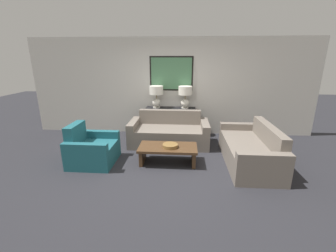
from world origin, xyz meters
The scene contains 10 objects.
ground_plane centered at (0.00, 0.00, 0.00)m, with size 20.00×20.00×0.00m, color #28282D.
back_wall centered at (0.00, 2.33, 1.33)m, with size 7.91×0.12×2.65m.
console_table centered at (0.00, 2.05, 0.40)m, with size 1.36×0.40×0.79m.
table_lamp_left centered at (-0.39, 2.05, 1.17)m, with size 0.37×0.37×0.60m.
table_lamp_right centered at (0.39, 2.05, 1.17)m, with size 0.37×0.37×0.60m.
couch_by_back_wall centered at (0.00, 1.38, 0.29)m, with size 1.95×0.92×0.82m.
couch_by_side centered at (1.76, 0.43, 0.29)m, with size 0.92×1.95×0.82m.
coffee_table centered at (0.05, 0.30, 0.28)m, with size 1.20×0.60×0.37m.
decorative_bowl centered at (0.10, 0.26, 0.40)m, with size 0.31×0.31×0.07m.
armchair_near_back_wall centered at (-1.54, 0.22, 0.28)m, with size 0.88×0.91×0.83m.
Camera 1 is at (0.36, -3.98, 2.13)m, focal length 24.00 mm.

